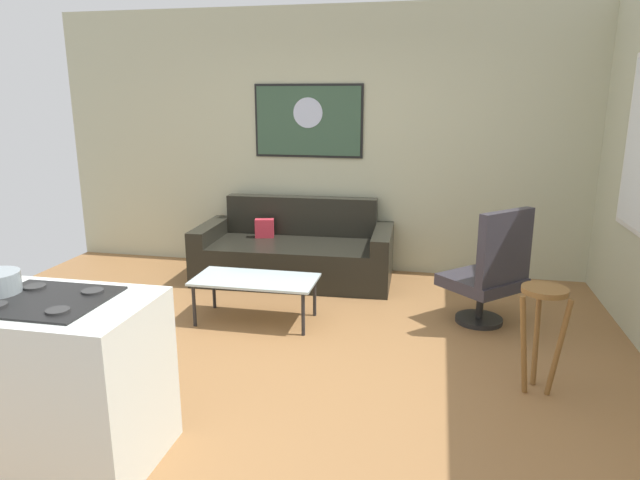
% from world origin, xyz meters
% --- Properties ---
extents(ground, '(6.40, 6.40, 0.04)m').
position_xyz_m(ground, '(0.00, 0.00, -0.02)').
color(ground, olive).
extents(back_wall, '(6.40, 0.05, 2.80)m').
position_xyz_m(back_wall, '(0.00, 2.42, 1.40)').
color(back_wall, '#B3B393').
rests_on(back_wall, ground).
extents(couch, '(2.04, 0.98, 0.82)m').
position_xyz_m(couch, '(-0.40, 1.92, 0.27)').
color(couch, black).
rests_on(couch, ground).
extents(coffee_table, '(1.05, 0.52, 0.38)m').
position_xyz_m(coffee_table, '(-0.44, 0.71, 0.35)').
color(coffee_table, silver).
rests_on(coffee_table, ground).
extents(armchair, '(0.79, 0.79, 1.01)m').
position_xyz_m(armchair, '(1.50, 1.01, 0.47)').
color(armchair, black).
rests_on(armchair, ground).
extents(bar_stool, '(0.33, 0.33, 0.72)m').
position_xyz_m(bar_stool, '(1.73, -0.06, 0.53)').
color(bar_stool, brown).
rests_on(bar_stool, ground).
extents(kitchen_counter, '(1.62, 0.68, 0.91)m').
position_xyz_m(kitchen_counter, '(-1.15, -1.32, 0.45)').
color(kitchen_counter, silver).
rests_on(kitchen_counter, ground).
extents(wall_painting, '(1.19, 0.03, 0.78)m').
position_xyz_m(wall_painting, '(-0.36, 2.38, 1.63)').
color(wall_painting, black).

